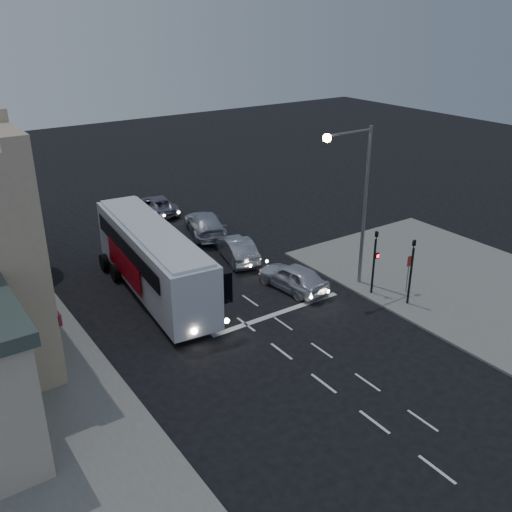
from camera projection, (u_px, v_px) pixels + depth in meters
ground at (269, 342)px, 27.30m from camera, size 120.00×120.00×0.00m
sidewalk_near at (506, 301)px, 30.99m from camera, size 12.00×24.00×0.12m
road_markings at (253, 307)px, 30.47m from camera, size 8.00×30.55×0.01m
tour_bus at (153, 258)px, 31.35m from camera, size 3.74×12.69×3.84m
car_suv at (293, 277)px, 32.15m from camera, size 2.35×4.69×1.53m
car_sedan_a at (237, 249)px, 35.92m from camera, size 2.67×4.84×1.51m
car_sedan_b at (205, 223)px, 40.05m from camera, size 3.80×5.94×1.60m
car_sedan_c at (157, 205)px, 44.26m from camera, size 2.80×5.14×1.37m
traffic_signal_main at (375, 255)px, 30.87m from camera, size 0.25×0.35×4.10m
traffic_signal_side at (412, 264)px, 29.73m from camera, size 0.18×0.15×4.10m
regulatory_sign at (409, 268)px, 31.31m from camera, size 0.45×0.12×2.20m
streetlight at (357, 190)px, 30.49m from camera, size 3.32×0.44×9.00m
street_tree at (1, 202)px, 32.62m from camera, size 4.00×4.00×6.20m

